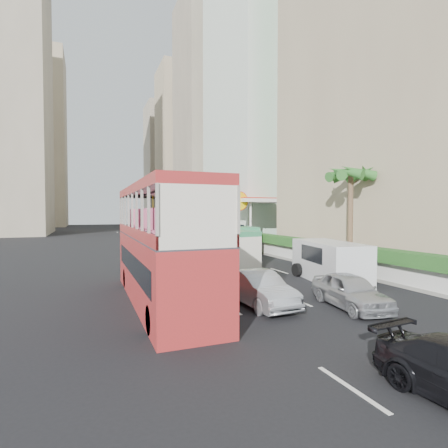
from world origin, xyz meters
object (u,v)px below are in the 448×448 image
minibus_far (239,240)px  shell_station (255,221)px  car_silver_lane_a (258,306)px  panel_van_near (329,261)px  double_decker_bus (161,244)px  car_silver_lane_b (350,308)px  van_asset (198,250)px  minibus_near (227,247)px  panel_van_far (202,236)px  palm_tree (350,220)px

minibus_far → shell_station: 10.25m
car_silver_lane_a → panel_van_near: (6.20, 3.28, 1.10)m
shell_station → car_silver_lane_a: bearing=-116.2°
double_decker_bus → car_silver_lane_b: 8.32m
car_silver_lane_b → panel_van_near: panel_van_near is taller
van_asset → panel_van_near: bearing=-88.8°
double_decker_bus → car_silver_lane_a: size_ratio=2.52×
double_decker_bus → minibus_near: 11.19m
car_silver_lane_b → minibus_near: minibus_near is taller
minibus_far → panel_van_far: 9.93m
car_silver_lane_a → minibus_near: (3.08, 11.01, 1.29)m
panel_van_near → palm_tree: size_ratio=0.86×
car_silver_lane_a → panel_van_far: bearing=74.3°
minibus_near → palm_tree: (7.10, -4.88, 2.09)m
panel_van_near → shell_station: size_ratio=0.69×
double_decker_bus → car_silver_lane_b: (6.95, -3.81, -2.53)m
car_silver_lane_a → palm_tree: 12.35m
palm_tree → panel_van_far: bearing=101.0°
car_silver_lane_b → panel_van_far: 28.57m
van_asset → shell_station: (8.53, 4.17, 2.75)m
car_silver_lane_b → palm_tree: bearing=57.1°
car_silver_lane_a → minibus_near: 11.51m
car_silver_lane_a → car_silver_lane_b: bearing=-29.4°
van_asset → minibus_far: 5.12m
van_asset → palm_tree: (6.33, -14.83, 3.38)m
double_decker_bus → panel_van_far: size_ratio=2.23×
car_silver_lane_a → palm_tree: (10.18, 6.13, 3.38)m
minibus_near → panel_van_far: 16.03m
palm_tree → panel_van_near: bearing=-144.3°
van_asset → panel_van_near: size_ratio=0.92×
panel_van_near → palm_tree: palm_tree is taller
car_silver_lane_a → car_silver_lane_b: 3.72m
car_silver_lane_a → panel_van_far: size_ratio=0.89×
car_silver_lane_b → palm_tree: (6.85, 7.81, 3.38)m
panel_van_near → van_asset: bearing=108.0°
palm_tree → shell_station: bearing=83.4°
panel_van_near → shell_station: (6.18, 21.86, 1.65)m
car_silver_lane_a → minibus_near: minibus_near is taller
minibus_far → car_silver_lane_b: bearing=-94.6°
van_asset → panel_van_far: (2.34, 5.77, 0.99)m
minibus_far → car_silver_lane_a: bearing=-106.0°
panel_van_near → palm_tree: bearing=46.1°
minibus_far → palm_tree: 11.47m
minibus_far → shell_station: (5.81, 8.32, 1.46)m
car_silver_lane_a → van_asset: car_silver_lane_a is taller
car_silver_lane_a → van_asset: (3.85, 20.96, 0.00)m
minibus_near → panel_van_far: (3.11, 15.72, -0.30)m
car_silver_lane_b → palm_tree: palm_tree is taller
double_decker_bus → panel_van_near: size_ratio=1.99×
minibus_far → shell_station: shell_station is taller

